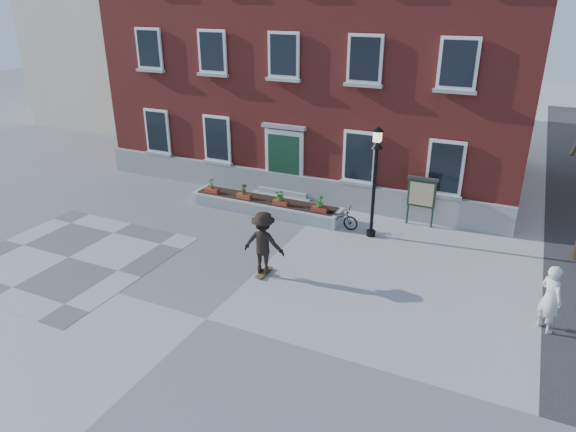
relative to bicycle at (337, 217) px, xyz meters
The scene contains 10 objects.
ground 7.10m from the bicycle, 98.64° to the right, with size 100.00×100.00×0.00m, color #9E9EA1.
checker_patch 9.28m from the bicycle, 139.62° to the right, with size 6.00×6.00×0.01m, color #59595B.
distant_building 23.86m from the bicycle, 145.73° to the left, with size 10.00×12.00×13.00m, color beige.
bicycle is the anchor object (origin of this frame).
bystander 7.91m from the bicycle, 28.01° to the right, with size 0.66×0.43×1.82m, color silver.
brick_building 9.62m from the bicycle, 113.75° to the left, with size 18.40×10.85×12.60m.
planter_assembly 3.06m from the bicycle, behind, with size 6.20×1.12×1.15m.
lamp_post 2.51m from the bicycle, ahead, with size 0.40×0.40×3.93m.
notice_board 3.17m from the bicycle, 28.54° to the left, with size 1.10×0.16×1.87m.
skateboarder 4.35m from the bicycle, 100.61° to the right, with size 1.34×0.86×2.04m.
Camera 1 is at (6.81, -9.35, 7.78)m, focal length 32.00 mm.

